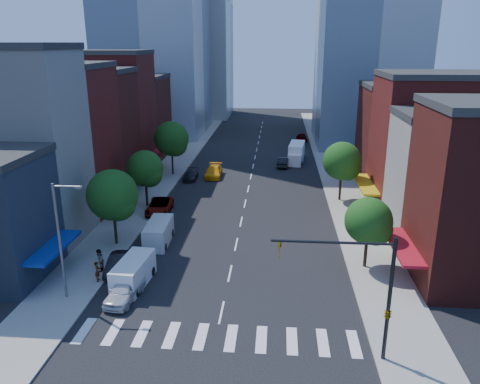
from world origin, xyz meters
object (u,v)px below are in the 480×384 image
object	(u,v)px
parked_car_second	(118,264)
pedestrian_far	(99,260)
pedestrian_near	(97,271)
parked_car_rear	(191,175)
cargo_van_near	(133,273)
taxi	(214,172)
traffic_car_far	(302,137)
box_truck	(296,153)
parked_car_third	(159,206)
cargo_van_far	(158,233)
traffic_car_oncoming	(284,162)
parked_car_front	(125,290)

from	to	relation	value
parked_car_second	pedestrian_far	world-z (taller)	pedestrian_far
parked_car_second	pedestrian_near	world-z (taller)	pedestrian_near
parked_car_rear	cargo_van_near	distance (m)	30.46
taxi	traffic_car_far	bearing A→B (deg)	62.05
parked_car_second	pedestrian_far	distance (m)	1.58
box_truck	parked_car_third	bearing A→B (deg)	-116.04
pedestrian_far	cargo_van_far	bearing A→B (deg)	140.90
pedestrian_far	traffic_car_oncoming	bearing A→B (deg)	146.74
traffic_car_far	pedestrian_near	world-z (taller)	pedestrian_near
parked_car_third	cargo_van_far	bearing A→B (deg)	-80.68
cargo_van_far	traffic_car_oncoming	xyz separation A→B (m)	(12.26, 30.54, -0.31)
traffic_car_oncoming	parked_car_third	bearing A→B (deg)	64.07
box_truck	pedestrian_far	world-z (taller)	box_truck
parked_car_third	cargo_van_far	xyz separation A→B (m)	(2.00, -8.43, 0.29)
parked_car_rear	cargo_van_near	bearing A→B (deg)	-89.81
cargo_van_near	pedestrian_near	bearing A→B (deg)	-179.60
parked_car_second	pedestrian_far	xyz separation A→B (m)	(-1.48, -0.39, 0.42)
parked_car_third	pedestrian_far	world-z (taller)	pedestrian_far
parked_car_third	parked_car_second	bearing A→B (deg)	-94.06
parked_car_second	cargo_van_near	bearing A→B (deg)	-52.17
parked_car_second	traffic_car_far	world-z (taller)	traffic_car_far
parked_car_third	taxi	world-z (taller)	parked_car_third
parked_car_second	pedestrian_near	distance (m)	2.29
parked_car_third	pedestrian_near	xyz separation A→B (m)	(-1.00, -16.36, 0.20)
box_truck	pedestrian_near	size ratio (longest dim) A/B	4.59
pedestrian_near	traffic_car_oncoming	bearing A→B (deg)	-31.64
traffic_car_far	parked_car_third	bearing A→B (deg)	64.06
cargo_van_near	traffic_car_oncoming	size ratio (longest dim) A/B	1.12
cargo_van_near	traffic_car_oncoming	xyz separation A→B (m)	(12.27, 38.71, -0.30)
parked_car_third	traffic_car_oncoming	size ratio (longest dim) A/B	1.21
cargo_van_far	traffic_car_far	xyz separation A→B (m)	(16.00, 51.07, -0.31)
parked_car_third	cargo_van_far	size ratio (longest dim) A/B	1.09
parked_car_front	parked_car_second	bearing A→B (deg)	121.00
parked_car_rear	cargo_van_near	size ratio (longest dim) A/B	0.84
parked_car_rear	taxi	distance (m)	3.53
parked_car_front	taxi	size ratio (longest dim) A/B	0.86
parked_car_front	taxi	distance (m)	34.33
parked_car_rear	cargo_van_near	world-z (taller)	cargo_van_near
traffic_car_far	cargo_van_far	bearing A→B (deg)	69.55
parked_car_third	cargo_van_far	distance (m)	8.67
parked_car_front	parked_car_rear	xyz separation A→B (m)	(-0.95, 32.59, -0.15)
parked_car_front	parked_car_second	size ratio (longest dim) A/B	1.07
traffic_car_far	cargo_van_near	bearing A→B (deg)	71.81
traffic_car_far	box_truck	distance (m)	17.43
parked_car_front	traffic_car_oncoming	xyz separation A→B (m)	(12.26, 40.85, -0.02)
cargo_van_far	taxi	size ratio (longest dim) A/B	0.96
parked_car_front	cargo_van_near	world-z (taller)	cargo_van_near
parked_car_second	cargo_van_far	size ratio (longest dim) A/B	0.83
parked_car_second	traffic_car_far	bearing A→B (deg)	69.07
parked_car_third	parked_car_rear	world-z (taller)	parked_car_third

